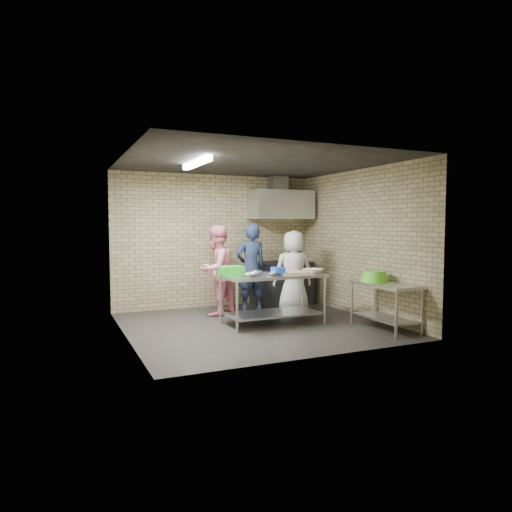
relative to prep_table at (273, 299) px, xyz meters
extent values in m
plane|color=black|center=(-0.32, 0.01, -0.42)|extent=(4.20, 4.20, 0.00)
plane|color=black|center=(-0.32, 0.01, 2.28)|extent=(4.20, 4.20, 0.00)
cube|color=tan|center=(-0.32, 2.01, 0.93)|extent=(4.20, 0.06, 2.70)
cube|color=tan|center=(-0.32, -1.99, 0.93)|extent=(4.20, 0.06, 2.70)
cube|color=tan|center=(-2.42, 0.01, 0.93)|extent=(0.06, 4.00, 2.70)
cube|color=tan|center=(1.78, 0.01, 0.93)|extent=(0.06, 4.00, 2.70)
cube|color=#B4B6BB|center=(0.00, 0.00, 0.00)|extent=(1.70, 0.85, 0.85)
cube|color=silver|center=(1.48, -1.09, -0.05)|extent=(0.60, 1.20, 0.75)
cube|color=black|center=(1.03, 1.66, 0.03)|extent=(1.20, 0.70, 0.90)
cube|color=silver|center=(1.03, 1.71, 1.68)|extent=(1.30, 0.60, 0.60)
cube|color=#A5A8AD|center=(1.03, 1.86, 2.13)|extent=(0.35, 0.30, 0.30)
cube|color=#3F2B19|center=(1.33, 1.90, 1.50)|extent=(0.80, 0.20, 0.04)
cube|color=white|center=(-1.32, 0.01, 2.22)|extent=(0.10, 1.25, 0.08)
cube|color=green|center=(-0.70, 0.12, 0.50)|extent=(0.38, 0.28, 0.15)
cube|color=blue|center=(0.05, -0.10, 0.49)|extent=(0.19, 0.19, 0.12)
cube|color=tan|center=(0.35, -0.02, 0.44)|extent=(0.52, 0.40, 0.03)
imported|color=silver|center=(-0.50, -0.20, 0.46)|extent=(0.32, 0.32, 0.07)
imported|color=#B9BCC1|center=(-0.30, 0.05, 0.46)|extent=(0.24, 0.24, 0.06)
imported|color=#A9ABB0|center=(-0.10, -0.22, 0.45)|extent=(0.30, 0.30, 0.06)
imported|color=beige|center=(0.70, -0.15, 0.46)|extent=(0.39, 0.39, 0.08)
cylinder|color=green|center=(1.48, 1.90, 1.59)|extent=(0.06, 0.06, 0.15)
imported|color=#131831|center=(0.09, 1.14, 0.43)|extent=(0.63, 0.42, 1.70)
imported|color=pink|center=(-0.62, 1.12, 0.41)|extent=(1.03, 0.97, 1.68)
imported|color=silver|center=(0.83, 0.79, 0.36)|extent=(0.86, 0.65, 1.57)
camera|label=1|loc=(-3.39, -6.88, 1.27)|focal=32.01mm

